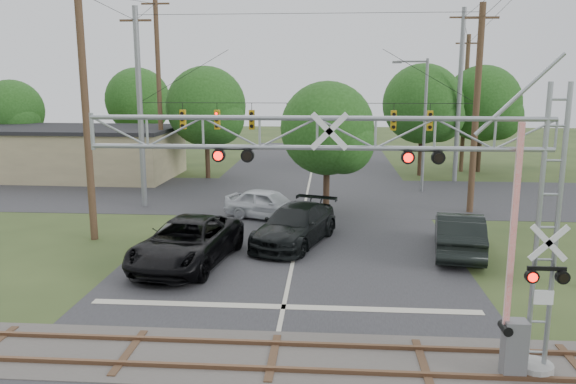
# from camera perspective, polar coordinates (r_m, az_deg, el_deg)

# --- Properties ---
(road_main) EXTENTS (14.00, 90.00, 0.02)m
(road_main) POSITION_cam_1_polar(r_m,az_deg,el_deg) (23.19, 0.46, -7.31)
(road_main) COLOR #2D2D2F
(road_main) RESTS_ON ground
(road_cross) EXTENTS (90.00, 12.00, 0.02)m
(road_cross) POSITION_cam_1_polar(r_m,az_deg,el_deg) (36.72, 1.91, -0.35)
(road_cross) COLOR #2D2D2F
(road_cross) RESTS_ON ground
(railroad_track) EXTENTS (90.00, 3.20, 0.17)m
(railroad_track) POSITION_cam_1_polar(r_m,az_deg,el_deg) (15.83, -1.54, -16.48)
(railroad_track) COLOR #494540
(railroad_track) RESTS_ON ground
(crossing_gantry) EXTENTS (11.79, 0.94, 7.38)m
(crossing_gantry) POSITION_cam_1_polar(r_m,az_deg,el_deg) (13.99, 11.93, -0.49)
(crossing_gantry) COLOR gray
(crossing_gantry) RESTS_ON ground
(traffic_signal_span) EXTENTS (19.34, 0.36, 11.50)m
(traffic_signal_span) POSITION_cam_1_polar(r_m,az_deg,el_deg) (31.99, 3.22, 8.07)
(traffic_signal_span) COLOR gray
(traffic_signal_span) RESTS_ON ground
(pickup_black) EXTENTS (4.04, 7.06, 1.86)m
(pickup_black) POSITION_cam_1_polar(r_m,az_deg,el_deg) (23.32, -10.21, -5.03)
(pickup_black) COLOR black
(pickup_black) RESTS_ON ground
(car_dark) EXTENTS (4.31, 6.58, 1.77)m
(car_dark) POSITION_cam_1_polar(r_m,az_deg,el_deg) (25.78, 0.72, -3.37)
(car_dark) COLOR black
(car_dark) RESTS_ON ground
(sedan_silver) EXTENTS (5.20, 3.60, 1.64)m
(sedan_silver) POSITION_cam_1_polar(r_m,az_deg,el_deg) (30.39, -2.01, -1.24)
(sedan_silver) COLOR silver
(sedan_silver) RESTS_ON ground
(suv_dark) EXTENTS (2.84, 5.81, 1.83)m
(suv_dark) POSITION_cam_1_polar(r_m,az_deg,el_deg) (25.37, 16.97, -4.05)
(suv_dark) COLOR black
(suv_dark) RESTS_ON ground
(commercial_building) EXTENTS (16.77, 8.88, 3.86)m
(commercial_building) POSITION_cam_1_polar(r_m,az_deg,el_deg) (46.86, -21.30, 3.81)
(commercial_building) COLOR gray
(commercial_building) RESTS_ON ground
(streetlight) EXTENTS (2.35, 0.24, 8.81)m
(streetlight) POSITION_cam_1_polar(r_m,az_deg,el_deg) (38.36, 13.48, 7.26)
(streetlight) COLOR gray
(streetlight) RESTS_ON ground
(utility_poles) EXTENTS (25.18, 27.03, 14.19)m
(utility_poles) POSITION_cam_1_polar(r_m,az_deg,el_deg) (34.36, 6.25, 9.62)
(utility_poles) COLOR #453120
(utility_poles) RESTS_ON ground
(treeline) EXTENTS (57.40, 27.24, 8.71)m
(treeline) POSITION_cam_1_polar(r_m,az_deg,el_deg) (44.96, 2.58, 8.61)
(treeline) COLOR #382619
(treeline) RESTS_ON ground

